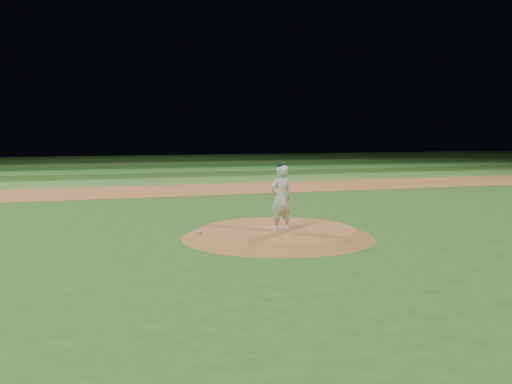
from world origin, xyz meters
name	(u,v)px	position (x,y,z in m)	size (l,w,h in m)	color
ground	(278,237)	(0.00, 0.00, 0.00)	(120.00, 120.00, 0.00)	#29591D
infield_dirt_band	(184,190)	(0.00, 14.00, 0.01)	(70.00, 6.00, 0.02)	#A45F33
outfield_stripe_0	(167,181)	(0.00, 19.50, 0.01)	(70.00, 5.00, 0.02)	#40792C
outfield_stripe_1	(156,175)	(0.00, 24.50, 0.01)	(70.00, 5.00, 0.02)	#254D18
outfield_stripe_2	(146,171)	(0.00, 29.50, 0.01)	(70.00, 5.00, 0.02)	#387C2D
outfield_stripe_3	(139,167)	(0.00, 34.50, 0.01)	(70.00, 5.00, 0.02)	#1D4D18
outfield_stripe_4	(133,164)	(0.00, 39.50, 0.01)	(70.00, 5.00, 0.02)	#396424
outfield_stripe_5	(128,161)	(0.00, 44.50, 0.01)	(70.00, 5.00, 0.02)	#1C4315
pitchers_mound	(278,233)	(0.00, 0.00, 0.12)	(5.50, 5.50, 0.25)	#9D5E30
pitching_rubber	(273,228)	(-0.10, 0.11, 0.26)	(0.56, 0.14, 0.03)	beige
rosin_bag	(199,231)	(-2.27, 0.03, 0.28)	(0.12, 0.12, 0.07)	silver
pitcher_on_mound	(281,198)	(-0.09, -0.49, 1.18)	(0.75, 0.56, 1.90)	silver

